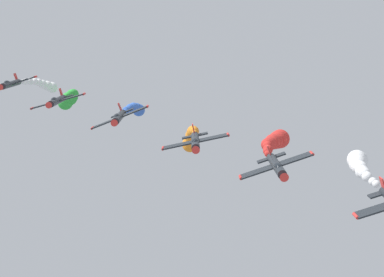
{
  "coord_description": "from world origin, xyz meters",
  "views": [
    {
      "loc": [
        0.4,
        73.19,
        143.98
      ],
      "look_at": [
        0.0,
        0.0,
        129.9
      ],
      "focal_mm": 50.98,
      "sensor_mm": 36.0,
      "label": 1
    }
  ],
  "objects_px": {
    "airplane_right_outer": "(119,117)",
    "airplane_high_slot": "(11,84)",
    "airplane_right_inner": "(276,166)",
    "airplane_trailing": "(57,101)",
    "airplane_left_outer": "(195,141)"
  },
  "relations": [
    {
      "from": "airplane_right_outer",
      "to": "airplane_high_slot",
      "type": "bearing_deg",
      "value": -36.96
    },
    {
      "from": "airplane_trailing",
      "to": "airplane_high_slot",
      "type": "height_order",
      "value": "airplane_high_slot"
    },
    {
      "from": "airplane_right_outer",
      "to": "airplane_high_slot",
      "type": "distance_m",
      "value": 27.33
    },
    {
      "from": "airplane_right_outer",
      "to": "airplane_trailing",
      "type": "relative_size",
      "value": 1.0
    },
    {
      "from": "airplane_left_outer",
      "to": "airplane_high_slot",
      "type": "height_order",
      "value": "airplane_high_slot"
    },
    {
      "from": "airplane_right_inner",
      "to": "airplane_right_outer",
      "type": "height_order",
      "value": "airplane_right_outer"
    },
    {
      "from": "airplane_trailing",
      "to": "airplane_high_slot",
      "type": "distance_m",
      "value": 13.12
    },
    {
      "from": "airplane_right_outer",
      "to": "airplane_trailing",
      "type": "bearing_deg",
      "value": -36.06
    },
    {
      "from": "airplane_right_inner",
      "to": "airplane_high_slot",
      "type": "relative_size",
      "value": 1.0
    },
    {
      "from": "airplane_left_outer",
      "to": "airplane_high_slot",
      "type": "xyz_separation_m",
      "value": [
        33.25,
        -25.87,
        5.52
      ]
    },
    {
      "from": "airplane_right_inner",
      "to": "airplane_trailing",
      "type": "xyz_separation_m",
      "value": [
        32.84,
        -26.56,
        4.73
      ]
    },
    {
      "from": "airplane_right_inner",
      "to": "airplane_left_outer",
      "type": "bearing_deg",
      "value": -41.44
    },
    {
      "from": "airplane_right_outer",
      "to": "airplane_high_slot",
      "type": "relative_size",
      "value": 1.0
    },
    {
      "from": "airplane_left_outer",
      "to": "airplane_trailing",
      "type": "relative_size",
      "value": 1.0
    },
    {
      "from": "airplane_right_outer",
      "to": "airplane_high_slot",
      "type": "xyz_separation_m",
      "value": [
        21.65,
        -16.29,
        3.59
      ]
    }
  ]
}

